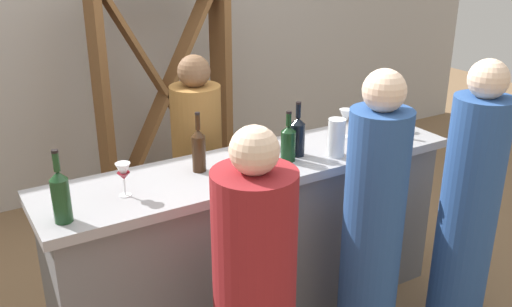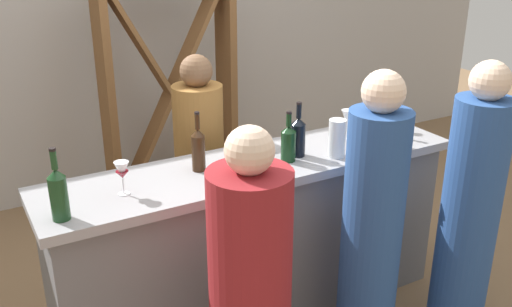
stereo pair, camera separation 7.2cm
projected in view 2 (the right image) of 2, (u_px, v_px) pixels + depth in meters
back_wall at (125, 24)px, 4.70m from camera, size 8.00×0.10×2.80m
bar_counter at (256, 240)px, 3.25m from camera, size 2.34×0.56×0.97m
wine_rack at (170, 93)px, 4.50m from camera, size 1.06×0.28×1.86m
wine_bottle_leftmost_olive_green at (58, 193)px, 2.43m from camera, size 0.08×0.08×0.33m
wine_bottle_second_left_amber_brown at (198, 149)px, 2.93m from camera, size 0.07×0.07×0.32m
wine_bottle_center_dark_green at (288, 142)px, 3.06m from camera, size 0.08×0.08×0.28m
wine_bottle_second_right_near_black at (298, 136)px, 3.12m from camera, size 0.08×0.08×0.31m
wine_bottle_rightmost_near_black at (382, 126)px, 3.30m from camera, size 0.07×0.07×0.29m
wine_bottle_far_right_amber_brown at (373, 115)px, 3.48m from camera, size 0.07×0.07×0.29m
wine_glass_near_left at (369, 137)px, 3.15m from camera, size 0.07×0.07×0.15m
wine_glass_near_center at (371, 129)px, 3.25m from camera, size 0.07×0.07×0.15m
wine_glass_near_right at (122, 172)px, 2.67m from camera, size 0.07×0.07×0.16m
wine_glass_far_left at (347, 118)px, 3.38m from camera, size 0.08×0.08×0.17m
wine_glass_far_center at (389, 110)px, 3.54m from camera, size 0.06×0.06×0.17m
water_pitcher at (337, 138)px, 3.12m from camera, size 0.10×0.10×0.21m
person_left_guest at (372, 228)px, 2.91m from camera, size 0.38×0.38×1.54m
person_center_guest at (250, 295)px, 2.50m from camera, size 0.40×0.40×1.43m
person_right_guest at (470, 213)px, 3.05m from camera, size 0.38×0.38×1.55m
person_server_behind at (200, 176)px, 3.63m from camera, size 0.33×0.33×1.45m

